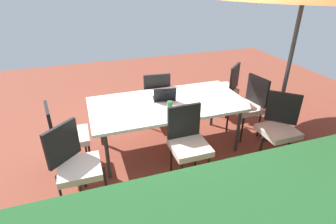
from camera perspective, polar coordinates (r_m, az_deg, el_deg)
The scene contains 11 objects.
ground_plane at distance 4.22m, azimuth -0.00°, elevation -7.60°, with size 10.00×10.00×0.02m, color brown.
dining_table at distance 3.84m, azimuth -0.00°, elevation 1.43°, with size 2.21×1.12×0.77m.
chair_south at distance 4.60m, azimuth -2.62°, elevation 3.58°, with size 0.47×0.48×0.98m.
chair_northwest at distance 3.99m, azimuth 22.71°, elevation -2.64°, with size 0.59×0.59×0.98m.
chair_north at distance 3.37m, azimuth 4.30°, elevation -6.12°, with size 0.46×0.46×0.98m.
chair_northeast at distance 3.18m, azimuth -19.31°, elevation -10.13°, with size 0.59×0.59×0.98m.
chair_west at distance 4.49m, azimuth 16.87°, elevation 1.74°, with size 0.49×0.48×0.98m.
chair_southwest at distance 5.09m, azimuth 12.22°, elevation 5.39°, with size 0.59×0.59×0.98m.
chair_east at distance 3.74m, azimuth -21.12°, elevation -4.45°, with size 0.49×0.48×0.98m.
laptop at distance 3.88m, azimuth -0.81°, elevation 3.22°, with size 0.35×0.29×0.21m.
cup at distance 3.63m, azimuth 0.39°, elevation 1.53°, with size 0.07×0.07×0.10m, color #286B33.
Camera 1 is at (1.11, 3.27, 2.41)m, focal length 28.49 mm.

